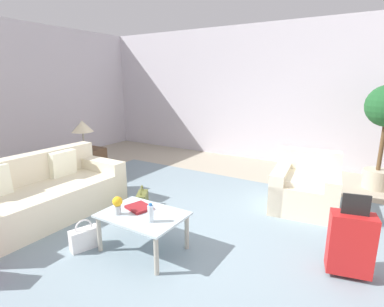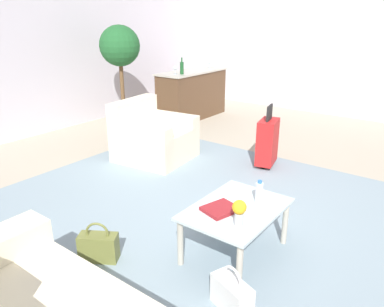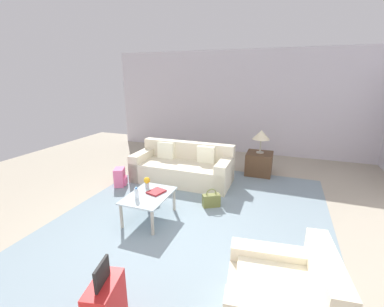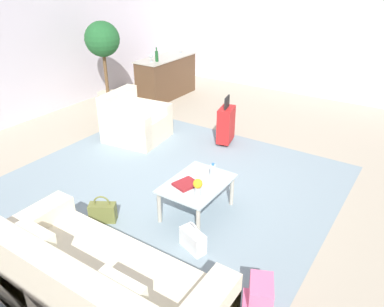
% 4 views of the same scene
% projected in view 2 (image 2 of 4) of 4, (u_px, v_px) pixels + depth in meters
% --- Properties ---
extents(ground_plane, '(12.00, 12.00, 0.00)m').
position_uv_depth(ground_plane, '(212.00, 217.00, 3.84)').
color(ground_plane, '#A89E89').
extents(wall_right, '(0.12, 8.00, 3.10)m').
position_uv_depth(wall_right, '(364.00, 38.00, 7.09)').
color(wall_right, silver).
rests_on(wall_right, ground).
extents(area_rug, '(5.20, 4.40, 0.01)m').
position_uv_depth(area_rug, '(159.00, 236.00, 3.50)').
color(area_rug, gray).
rests_on(area_rug, ground).
extents(armchair, '(1.01, 1.05, 0.83)m').
position_uv_depth(armchair, '(151.00, 139.00, 5.35)').
color(armchair, beige).
rests_on(armchair, ground).
extents(coffee_table, '(0.91, 0.65, 0.44)m').
position_uv_depth(coffee_table, '(236.00, 214.00, 3.12)').
color(coffee_table, silver).
rests_on(coffee_table, ground).
extents(water_bottle, '(0.06, 0.06, 0.20)m').
position_uv_depth(water_bottle, '(259.00, 192.00, 3.16)').
color(water_bottle, silver).
rests_on(water_bottle, coffee_table).
extents(coffee_table_book, '(0.32, 0.29, 0.03)m').
position_uv_depth(coffee_table_book, '(220.00, 209.00, 3.05)').
color(coffee_table_book, maroon).
rests_on(coffee_table_book, coffee_table).
extents(flower_vase, '(0.11, 0.11, 0.21)m').
position_uv_depth(flower_vase, '(239.00, 210.00, 2.81)').
color(flower_vase, '#B2B7BC').
rests_on(flower_vase, coffee_table).
extents(bar_console, '(1.61, 0.61, 0.93)m').
position_uv_depth(bar_console, '(192.00, 94.00, 7.46)').
color(bar_console, '#513823').
rests_on(bar_console, ground).
extents(wine_glass_leftmost, '(0.08, 0.08, 0.15)m').
position_uv_depth(wine_glass_leftmost, '(175.00, 68.00, 6.85)').
color(wine_glass_leftmost, silver).
rests_on(wine_glass_leftmost, bar_console).
extents(wine_glass_left_of_centre, '(0.08, 0.08, 0.15)m').
position_uv_depth(wine_glass_left_of_centre, '(209.00, 63.00, 7.67)').
color(wine_glass_left_of_centre, silver).
rests_on(wine_glass_left_of_centre, bar_console).
extents(wine_bottle_green, '(0.07, 0.07, 0.30)m').
position_uv_depth(wine_bottle_green, '(182.00, 68.00, 6.85)').
color(wine_bottle_green, '#194C23').
rests_on(wine_bottle_green, bar_console).
extents(suitcase_red, '(0.44, 0.30, 0.85)m').
position_uv_depth(suitcase_red, '(267.00, 141.00, 5.03)').
color(suitcase_red, red).
rests_on(suitcase_red, ground).
extents(handbag_olive, '(0.29, 0.35, 0.36)m').
position_uv_depth(handbag_olive, '(99.00, 247.00, 3.12)').
color(handbag_olive, olive).
rests_on(handbag_olive, ground).
extents(handbag_white, '(0.24, 0.35, 0.36)m').
position_uv_depth(handbag_white, '(232.00, 295.00, 2.58)').
color(handbag_white, white).
rests_on(handbag_white, ground).
extents(potted_ficus, '(0.70, 0.70, 1.81)m').
position_uv_depth(potted_ficus, '(120.00, 58.00, 6.57)').
color(potted_ficus, '#BCB299').
rests_on(potted_ficus, ground).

